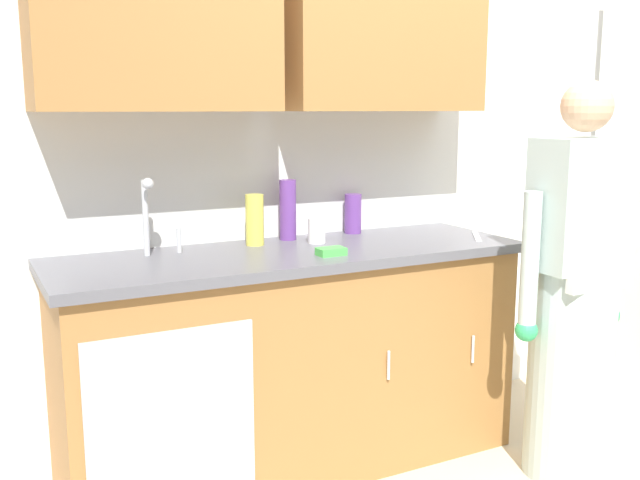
% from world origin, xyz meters
% --- Properties ---
extents(kitchen_wall_with_uppers, '(4.80, 0.44, 2.70)m').
position_xyz_m(kitchen_wall_with_uppers, '(-0.14, 0.99, 1.48)').
color(kitchen_wall_with_uppers, silver).
rests_on(kitchen_wall_with_uppers, ground).
extents(counter_cabinet, '(1.90, 0.62, 0.90)m').
position_xyz_m(counter_cabinet, '(-0.55, 0.70, 0.45)').
color(counter_cabinet, '#9E6B38').
rests_on(counter_cabinet, ground).
extents(countertop, '(1.96, 0.66, 0.04)m').
position_xyz_m(countertop, '(-0.55, 0.70, 0.92)').
color(countertop, '#595960').
rests_on(countertop, counter_cabinet).
extents(sink, '(0.50, 0.36, 0.35)m').
position_xyz_m(sink, '(-1.07, 0.71, 0.93)').
color(sink, '#B7BABF').
rests_on(sink, counter_cabinet).
extents(person_at_sink, '(0.55, 0.34, 1.62)m').
position_xyz_m(person_at_sink, '(0.43, 0.10, 0.69)').
color(person_at_sink, white).
rests_on(person_at_sink, ground).
extents(bottle_water_tall, '(0.08, 0.08, 0.22)m').
position_xyz_m(bottle_water_tall, '(-0.64, 0.86, 1.05)').
color(bottle_water_tall, '#D8D14C').
rests_on(bottle_water_tall, countertop).
extents(bottle_cleaner_spray, '(0.07, 0.07, 0.26)m').
position_xyz_m(bottle_cleaner_spray, '(-0.46, 0.92, 1.07)').
color(bottle_cleaner_spray, '#66388C').
rests_on(bottle_cleaner_spray, countertop).
extents(bottle_soap, '(0.08, 0.08, 0.18)m').
position_xyz_m(bottle_soap, '(-0.12, 0.93, 1.03)').
color(bottle_soap, '#66388C').
rests_on(bottle_soap, countertop).
extents(cup_by_sink, '(0.08, 0.08, 0.11)m').
position_xyz_m(cup_by_sink, '(-0.39, 0.79, 0.99)').
color(cup_by_sink, white).
rests_on(cup_by_sink, countertop).
extents(knife_on_counter, '(0.16, 0.21, 0.01)m').
position_xyz_m(knife_on_counter, '(0.32, 0.59, 0.94)').
color(knife_on_counter, silver).
rests_on(knife_on_counter, countertop).
extents(sponge, '(0.11, 0.07, 0.03)m').
position_xyz_m(sponge, '(-0.46, 0.52, 0.96)').
color(sponge, '#4CBF4C').
rests_on(sponge, countertop).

